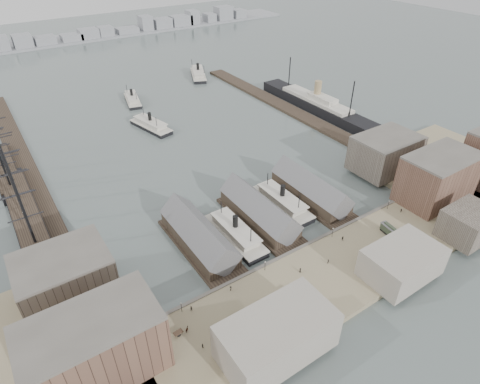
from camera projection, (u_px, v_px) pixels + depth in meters
ground at (287, 245)px, 142.89m from camera, size 900.00×900.00×0.00m
quay at (326, 278)px, 128.62m from camera, size 180.00×30.00×2.00m
seawall at (296, 251)px, 138.68m from camera, size 180.00×1.20×2.30m
east_land at (466, 177)px, 178.95m from camera, size 70.00×80.00×2.00m
west_wharf at (28, 176)px, 179.88m from camera, size 10.00×220.00×1.60m
east_wharf at (293, 111)px, 239.85m from camera, size 10.00×180.00×1.60m
ferry_shed_west at (199, 236)px, 139.94m from camera, size 14.00×42.00×12.60m
ferry_shed_center at (259, 211)px, 151.84m from camera, size 14.00×42.00×12.60m
ferry_shed_east at (311, 190)px, 163.74m from camera, size 14.00×42.00×12.60m
warehouse_west_front at (95, 348)px, 96.40m from camera, size 32.00×18.00×18.00m
warehouse_west_back at (65, 277)px, 118.10m from camera, size 26.00×20.00×14.00m
warehouse_east_front at (438, 178)px, 158.37m from camera, size 30.00×18.00×19.00m
warehouse_east_back at (385, 154)px, 178.92m from camera, size 28.00×20.00×15.00m
street_bldg_center at (402, 262)px, 126.15m from camera, size 24.00×16.00×10.00m
street_bldg_west at (277, 336)px, 102.69m from camera, size 30.00×16.00×12.00m
street_bldg_east at (469, 224)px, 141.20m from camera, size 18.00×14.00×11.00m
lamp_post_far_w at (181, 306)px, 114.83m from camera, size 0.44×0.44×3.92m
lamp_post_near_w at (265, 264)px, 128.56m from camera, size 0.44×0.44×3.92m
lamp_post_near_e at (333, 231)px, 142.29m from camera, size 0.44×0.44×3.92m
lamp_post_far_e at (389, 203)px, 156.02m from camera, size 0.44×0.44×3.92m
far_shore at (55, 39)px, 368.83m from camera, size 500.00×40.00×15.72m
ferry_docked_west at (235, 233)px, 144.79m from camera, size 8.94×29.79×10.64m
ferry_docked_east at (282, 202)px, 160.60m from camera, size 9.13×30.44×10.87m
ferry_open_near at (151, 125)px, 220.24m from camera, size 14.71×29.66×10.17m
ferry_open_mid at (132, 99)px, 252.01m from camera, size 13.13×26.67×9.15m
ferry_open_far at (198, 74)px, 291.66m from camera, size 20.39×31.52×10.86m
sailing_ship_near at (24, 211)px, 154.81m from camera, size 9.88×68.06×40.61m
sailing_ship_mid at (5, 170)px, 180.73m from camera, size 9.10×52.60×37.42m
ocean_steamer at (316, 104)px, 241.06m from camera, size 12.25×89.49×17.90m
tram at (392, 232)px, 143.03m from camera, size 3.60×9.88×3.43m
horse_cart_left at (184, 330)px, 110.24m from camera, size 4.65×1.71×1.45m
horse_cart_center at (291, 289)px, 122.48m from camera, size 4.88×2.17×1.43m
horse_cart_right at (371, 254)px, 134.98m from camera, size 4.85×2.58×1.67m
pedestrian_0 at (191, 308)px, 116.33m from camera, size 0.78×0.80×1.78m
pedestrian_1 at (224, 325)px, 111.48m from camera, size 0.91×1.02×1.74m
pedestrian_2 at (231, 288)px, 122.62m from camera, size 1.20×1.20×1.67m
pedestrian_3 at (317, 304)px, 117.59m from camera, size 0.69×1.11×1.76m
pedestrian_4 at (300, 270)px, 128.94m from camera, size 0.99×0.95×1.71m
pedestrian_5 at (328, 261)px, 132.13m from camera, size 0.69×0.52×1.82m
pedestrian_6 at (343, 238)px, 141.81m from camera, size 0.73×0.88×1.67m
pedestrian_7 at (395, 255)px, 134.75m from camera, size 0.76×1.20×1.77m
pedestrian_8 at (401, 210)px, 155.29m from camera, size 0.47×0.99×1.63m
pedestrian_9 at (432, 214)px, 153.45m from camera, size 0.73×0.95×1.73m
pedestrian_10 at (203, 346)px, 106.20m from camera, size 0.57×1.03×1.66m
pedestrian_11 at (295, 293)px, 120.97m from camera, size 0.98×1.04×1.69m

